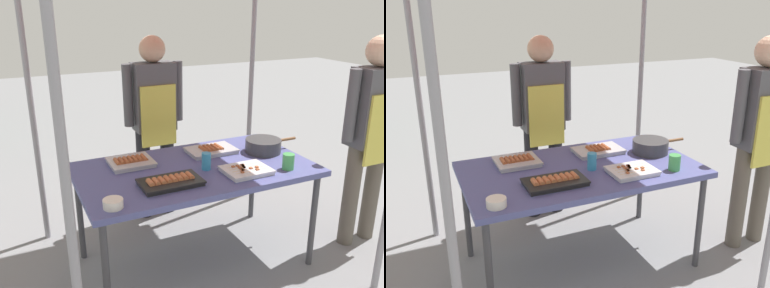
{
  "view_description": "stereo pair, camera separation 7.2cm",
  "coord_description": "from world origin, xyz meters",
  "views": [
    {
      "loc": [
        -1.13,
        -2.36,
        1.82
      ],
      "look_at": [
        0.0,
        0.05,
        0.9
      ],
      "focal_mm": 38.51,
      "sensor_mm": 36.0,
      "label": 1
    },
    {
      "loc": [
        -1.06,
        -2.39,
        1.82
      ],
      "look_at": [
        0.0,
        0.05,
        0.9
      ],
      "focal_mm": 38.51,
      "sensor_mm": 36.0,
      "label": 2
    }
  ],
  "objects": [
    {
      "name": "tray_spring_rolls",
      "position": [
        -0.26,
        -0.2,
        0.77
      ],
      "size": [
        0.39,
        0.22,
        0.05
      ],
      "color": "black",
      "rests_on": "stall_table"
    },
    {
      "name": "tray_grilled_sausages",
      "position": [
        -0.39,
        0.23,
        0.77
      ],
      "size": [
        0.3,
        0.27,
        0.05
      ],
      "color": "#ADADB2",
      "rests_on": "stall_table"
    },
    {
      "name": "cooking_wok",
      "position": [
        0.59,
        0.05,
        0.8
      ],
      "size": [
        0.43,
        0.27,
        0.1
      ],
      "color": "#38383A",
      "rests_on": "stall_table"
    },
    {
      "name": "vendor_woman",
      "position": [
        0.01,
        0.81,
        0.93
      ],
      "size": [
        0.52,
        0.23,
        1.57
      ],
      "rotation": [
        0.0,
        0.0,
        3.14
      ],
      "color": "black",
      "rests_on": "ground"
    },
    {
      "name": "ground_plane",
      "position": [
        0.0,
        0.0,
        0.0
      ],
      "size": [
        18.0,
        18.0,
        0.0
      ],
      "primitive_type": "plane",
      "color": "slate"
    },
    {
      "name": "condiment_bowl",
      "position": [
        -0.66,
        -0.34,
        0.77
      ],
      "size": [
        0.11,
        0.11,
        0.05
      ],
      "primitive_type": "cylinder",
      "color": "silver",
      "rests_on": "stall_table"
    },
    {
      "name": "customer_nearby",
      "position": [
        1.3,
        -0.29,
        0.95
      ],
      "size": [
        0.52,
        0.23,
        1.61
      ],
      "color": "#595147",
      "rests_on": "ground"
    },
    {
      "name": "tray_pork_links",
      "position": [
        0.23,
        0.21,
        0.77
      ],
      "size": [
        0.36,
        0.24,
        0.05
      ],
      "color": "#ADADB2",
      "rests_on": "stall_table"
    },
    {
      "name": "drink_cup_near_edge",
      "position": [
        0.55,
        -0.3,
        0.8
      ],
      "size": [
        0.08,
        0.08,
        0.11
      ],
      "primitive_type": "cylinder",
      "color": "#3F994C",
      "rests_on": "stall_table"
    },
    {
      "name": "tray_meat_skewers",
      "position": [
        0.26,
        -0.24,
        0.77
      ],
      "size": [
        0.31,
        0.24,
        0.04
      ],
      "color": "silver",
      "rests_on": "stall_table"
    },
    {
      "name": "drink_cup_by_wok",
      "position": [
        0.05,
        -0.07,
        0.81
      ],
      "size": [
        0.06,
        0.06,
        0.12
      ],
      "primitive_type": "cylinder",
      "color": "#338CBF",
      "rests_on": "stall_table"
    },
    {
      "name": "stall_table",
      "position": [
        0.0,
        0.0,
        0.7
      ],
      "size": [
        1.6,
        0.9,
        0.75
      ],
      "color": "#4C518C",
      "rests_on": "ground"
    }
  ]
}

